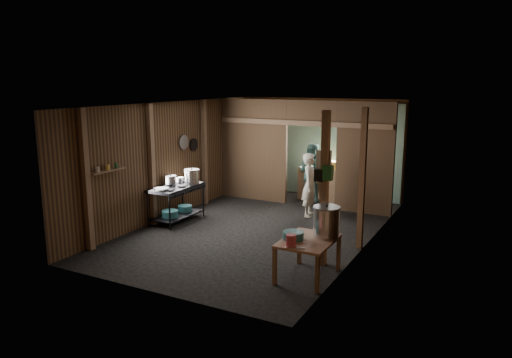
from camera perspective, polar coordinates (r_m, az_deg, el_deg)
The scene contains 43 objects.
floor at distance 10.20m, azimuth 0.52°, elevation -5.86°, with size 4.50×7.00×0.00m, color black.
ceiling at distance 9.74m, azimuth 0.55°, elevation 8.89°, with size 4.50×7.00×0.00m, color black.
wall_back at distance 13.06m, azimuth 7.58°, elevation 3.78°, with size 4.50×0.00×2.60m, color brown.
wall_front at distance 7.03m, azimuth -12.62°, elevation -3.24°, with size 4.50×0.00×2.60m, color brown.
wall_left at distance 11.08m, azimuth -9.87°, elevation 2.30°, with size 0.00×7.00×2.60m, color brown.
wall_right at distance 9.10m, azimuth 13.24°, elevation 0.12°, with size 0.00×7.00×2.60m, color brown.
partition_left at distance 12.42m, azimuth -0.27°, elevation 3.47°, with size 1.85×0.10×2.60m, color brown.
partition_right at distance 11.37m, azimuth 12.77°, elevation 2.41°, with size 1.35×0.10×2.60m, color brown.
partition_header at distance 11.66m, azimuth 6.64°, elevation 7.80°, with size 1.30×0.10×0.60m, color brown.
turquoise_panel at distance 13.01m, azimuth 7.48°, elevation 3.53°, with size 4.40×0.06×2.50m, color #77A2A1.
back_counter at distance 12.61m, azimuth 7.89°, elevation -0.56°, with size 1.20×0.50×0.85m, color #906F54.
wall_clock at distance 12.82m, azimuth 8.55°, elevation 6.30°, with size 0.20×0.20×0.03m, color silver.
post_left_a at distance 9.15m, azimuth -19.45°, elevation -0.19°, with size 0.10×0.12×2.60m, color #906F54.
post_left_b at distance 10.43m, azimuth -12.24°, elevation 1.61°, with size 0.10×0.12×2.60m, color #906F54.
post_left_c at distance 12.01m, azimuth -6.13°, elevation 3.12°, with size 0.10×0.12×2.60m, color #906F54.
post_right at distance 8.93m, azimuth 12.48°, elevation -0.06°, with size 0.10×0.12×2.60m, color #906F54.
post_free at distance 8.00m, azimuth 8.10°, elevation -1.26°, with size 0.12×0.12×2.60m, color #906F54.
cross_beam at distance 11.73m, azimuth 5.38°, elevation 6.62°, with size 4.40×0.12×0.12m, color #906F54.
pan_lid_big at distance 11.33m, azimuth -8.54°, elevation 4.33°, with size 0.34×0.34×0.03m, color slate.
pan_lid_small at distance 11.66m, azimuth -7.37°, elevation 4.08°, with size 0.30×0.30×0.03m, color black.
wall_shelf at distance 9.45m, azimuth -17.16°, elevation 0.94°, with size 0.14×0.80×0.03m, color #906F54.
jar_white at distance 9.26m, azimuth -18.27°, elevation 1.08°, with size 0.07×0.07×0.10m, color silver.
jar_yellow at distance 9.43m, azimuth -17.18°, elevation 1.33°, with size 0.08×0.08×0.10m, color #F5C24E.
jar_green at distance 9.59m, azimuth -16.26°, elevation 1.54°, with size 0.06×0.06×0.10m, color #1B5E29.
bag_white at distance 8.00m, azimuth 8.05°, elevation 2.24°, with size 0.22×0.15×0.32m, color silver.
bag_green at distance 7.86m, azimuth 8.49°, elevation 0.73°, with size 0.16×0.12×0.24m, color #1B5E29.
bag_black at distance 7.90m, azimuth 7.48°, elevation 0.44°, with size 0.14×0.10×0.20m, color black.
gas_range at distance 10.75m, azimuth -9.40°, elevation -2.89°, with size 0.70×1.35×0.80m, color black, non-canonical shape.
prep_table at distance 7.73m, azimuth 6.15°, elevation -9.35°, with size 0.77×1.05×0.62m, color tan, non-canonical shape.
stove_pot_large at distance 10.81m, azimuth -7.61°, elevation 0.25°, with size 0.34×0.34×0.34m, color silver, non-canonical shape.
stove_pot_med at distance 10.77m, azimuth -10.08°, elevation -0.19°, with size 0.26×0.26×0.23m, color silver, non-canonical shape.
stove_saucepan at distance 11.04m, azimuth -9.00°, elevation -0.07°, with size 0.18×0.18×0.11m, color silver.
frying_pan at distance 10.28m, azimuth -11.07°, elevation -1.19°, with size 0.29×0.51×0.07m, color slate, non-canonical shape.
blue_tub_front at distance 10.60m, azimuth -10.16°, elevation -4.08°, with size 0.35×0.35×0.15m, color #28676D.
blue_tub_back at distance 11.03m, azimuth -8.42°, elevation -3.45°, with size 0.32×0.32×0.13m, color #28676D.
stock_pot at distance 7.77m, azimuth 8.33°, elevation -5.05°, with size 0.44×0.44×0.51m, color silver, non-canonical shape.
wash_basin at distance 7.61m, azimuth 4.44°, elevation -6.68°, with size 0.33×0.33×0.12m, color #28676D.
pink_bucket at distance 7.27m, azimuth 4.16°, elevation -7.30°, with size 0.16×0.16×0.19m, color #BC4049.
knife at distance 7.24m, azimuth 4.64°, elevation -8.13°, with size 0.30×0.04×0.01m, color silver.
yellow_tub at distance 12.43m, azimuth 9.02°, elevation 1.66°, with size 0.33×0.33×0.19m, color #F5C24E.
red_cup at distance 12.62m, azimuth 6.59°, elevation 1.79°, with size 0.13×0.13×0.15m, color #BD320C.
cook at distance 11.00m, azimuth 6.42°, elevation -0.71°, with size 0.53×0.35×1.46m, color silver.
worker_back at distance 12.42m, azimuth 6.55°, elevation 0.80°, with size 0.73×0.57×1.49m, color #3E6D68.
Camera 1 is at (4.44, -8.66, 3.08)m, focal length 33.76 mm.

